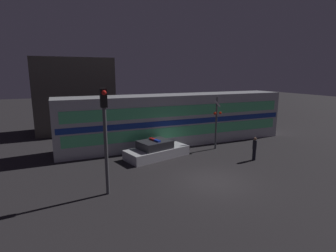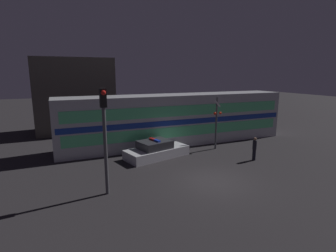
% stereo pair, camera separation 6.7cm
% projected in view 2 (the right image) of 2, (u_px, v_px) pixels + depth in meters
% --- Properties ---
extents(ground_plane, '(120.00, 120.00, 0.00)m').
position_uv_depth(ground_plane, '(213.00, 182.00, 14.61)').
color(ground_plane, '#262326').
extents(train, '(19.74, 2.95, 4.21)m').
position_uv_depth(train, '(177.00, 119.00, 22.40)').
color(train, '#B7BABF').
rests_on(train, ground_plane).
extents(police_car, '(4.92, 3.01, 1.36)m').
position_uv_depth(police_car, '(156.00, 150.00, 18.82)').
color(police_car, silver).
rests_on(police_car, ground_plane).
extents(pedestrian, '(0.27, 0.27, 1.63)m').
position_uv_depth(pedestrian, '(254.00, 149.00, 18.08)').
color(pedestrian, black).
rests_on(pedestrian, ground_plane).
extents(crossing_signal_near, '(0.73, 0.33, 4.14)m').
position_uv_depth(crossing_signal_near, '(217.00, 121.00, 20.57)').
color(crossing_signal_near, '#4C4C51').
rests_on(crossing_signal_near, ground_plane).
extents(traffic_light_corner, '(0.30, 0.46, 5.26)m').
position_uv_depth(traffic_light_corner, '(105.00, 130.00, 12.51)').
color(traffic_light_corner, '#4C4C51').
rests_on(traffic_light_corner, ground_plane).
extents(building_left, '(7.60, 4.91, 7.45)m').
position_uv_depth(building_left, '(75.00, 95.00, 27.10)').
color(building_left, '#47423D').
rests_on(building_left, ground_plane).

